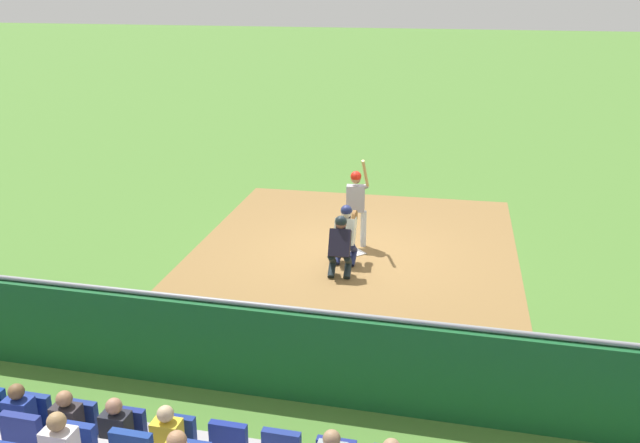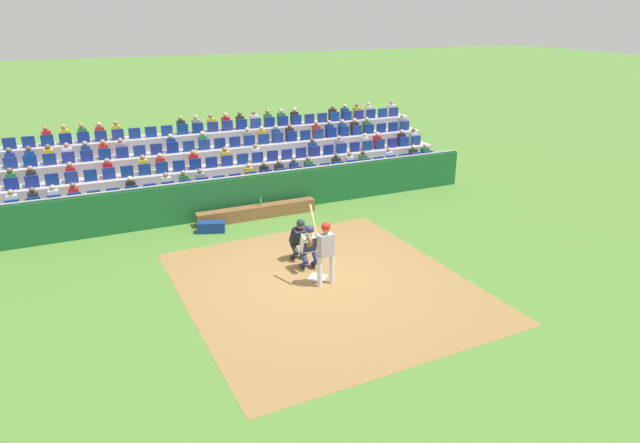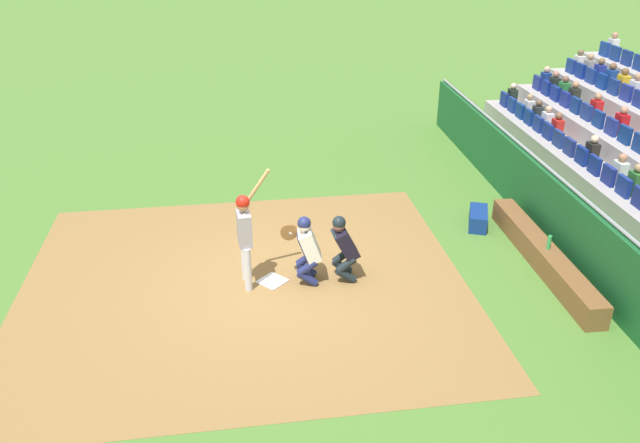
% 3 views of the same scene
% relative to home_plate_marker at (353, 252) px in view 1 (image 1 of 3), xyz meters
% --- Properties ---
extents(ground_plane, '(160.00, 160.00, 0.00)m').
position_rel_home_plate_marker_xyz_m(ground_plane, '(0.00, 0.00, -0.02)').
color(ground_plane, '#4B7A30').
extents(infield_dirt_patch, '(7.32, 8.11, 0.01)m').
position_rel_home_plate_marker_xyz_m(infield_dirt_patch, '(0.00, 0.50, -0.01)').
color(infield_dirt_patch, olive).
rests_on(infield_dirt_patch, ground_plane).
extents(home_plate_marker, '(0.62, 0.62, 0.02)m').
position_rel_home_plate_marker_xyz_m(home_plate_marker, '(0.00, 0.00, 0.00)').
color(home_plate_marker, white).
rests_on(home_plate_marker, infield_dirt_patch).
extents(batter_at_plate, '(0.56, 0.63, 2.11)m').
position_rel_home_plate_marker_xyz_m(batter_at_plate, '(-0.03, 0.44, 1.06)').
color(batter_at_plate, silver).
rests_on(batter_at_plate, ground_plane).
extents(catcher_crouching, '(0.47, 0.72, 1.30)m').
position_rel_home_plate_marker_xyz_m(catcher_crouching, '(-0.03, -0.62, 0.71)').
color(catcher_crouching, navy).
rests_on(catcher_crouching, ground_plane).
extents(home_plate_umpire, '(0.49, 0.51, 1.27)m').
position_rel_home_plate_marker_xyz_m(home_plate_umpire, '(-0.02, -1.28, 0.68)').
color(home_plate_umpire, black).
rests_on(home_plate_umpire, ground_plane).
extents(dugout_wall, '(17.30, 0.24, 1.43)m').
position_rel_home_plate_marker_xyz_m(dugout_wall, '(0.00, -5.60, 0.67)').
color(dugout_wall, '#17572A').
rests_on(dugout_wall, ground_plane).
extents(dugout_bench, '(4.18, 0.40, 0.44)m').
position_rel_home_plate_marker_xyz_m(dugout_bench, '(-0.00, -5.05, 0.20)').
color(dugout_bench, brown).
rests_on(dugout_bench, ground_plane).
extents(water_bottle_on_bench, '(0.07, 0.07, 0.27)m').
position_rel_home_plate_marker_xyz_m(water_bottle_on_bench, '(-0.14, -5.05, 0.56)').
color(water_bottle_on_bench, green).
rests_on(water_bottle_on_bench, dugout_bench).
extents(equipment_duffel_bag, '(0.93, 0.62, 0.35)m').
position_rel_home_plate_marker_xyz_m(equipment_duffel_bag, '(1.76, -4.42, 0.16)').
color(equipment_duffel_bag, navy).
rests_on(equipment_duffel_bag, ground_plane).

